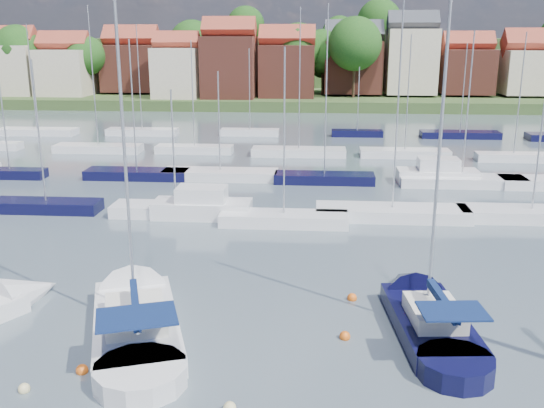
{
  "coord_description": "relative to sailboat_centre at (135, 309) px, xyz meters",
  "views": [
    {
      "loc": [
        2.89,
        -21.18,
        12.53
      ],
      "look_at": [
        0.17,
        14.0,
        2.75
      ],
      "focal_mm": 40.0,
      "sensor_mm": 36.0,
      "label": 1
    }
  ],
  "objects": [
    {
      "name": "ground",
      "position": [
        5.46,
        35.97,
        -0.35
      ],
      "size": [
        260.0,
        260.0,
        0.0
      ],
      "primitive_type": "plane",
      "color": "#424F5A",
      "rests_on": "ground"
    },
    {
      "name": "sailboat_centre",
      "position": [
        0.0,
        0.0,
        0.0
      ],
      "size": [
        7.63,
        13.72,
        17.98
      ],
      "rotation": [
        0.0,
        0.0,
        1.9
      ],
      "color": "silver",
      "rests_on": "ground"
    },
    {
      "name": "sailboat_navy",
      "position": [
        13.26,
        0.64,
        0.01
      ],
      "size": [
        4.04,
        11.47,
        15.58
      ],
      "rotation": [
        0.0,
        0.0,
        1.67
      ],
      "color": "black",
      "rests_on": "ground"
    },
    {
      "name": "buoy_b",
      "position": [
        -2.19,
        -6.46,
        -0.35
      ],
      "size": [
        0.44,
        0.44,
        0.44
      ],
      "primitive_type": "sphere",
      "color": "beige",
      "rests_on": "ground"
    },
    {
      "name": "buoy_c",
      "position": [
        -0.56,
        -5.04,
        -0.35
      ],
      "size": [
        0.48,
        0.48,
        0.48
      ],
      "primitive_type": "sphere",
      "color": "#D85914",
      "rests_on": "ground"
    },
    {
      "name": "buoy_e",
      "position": [
        10.17,
        2.52,
        -0.35
      ],
      "size": [
        0.48,
        0.48,
        0.48
      ],
      "primitive_type": "sphere",
      "color": "#D85914",
      "rests_on": "ground"
    },
    {
      "name": "buoy_h",
      "position": [
        9.67,
        -1.5,
        -0.35
      ],
      "size": [
        0.47,
        0.47,
        0.47
      ],
      "primitive_type": "sphere",
      "color": "#D85914",
      "rests_on": "ground"
    },
    {
      "name": "marina_field",
      "position": [
        7.37,
        31.12,
        0.09
      ],
      "size": [
        79.62,
        41.41,
        15.93
      ],
      "color": "silver",
      "rests_on": "ground"
    },
    {
      "name": "far_shore_town",
      "position": [
        7.69,
        128.64,
        4.26
      ],
      "size": [
        212.46,
        90.0,
        22.27
      ],
      "color": "#344C26",
      "rests_on": "ground"
    }
  ]
}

